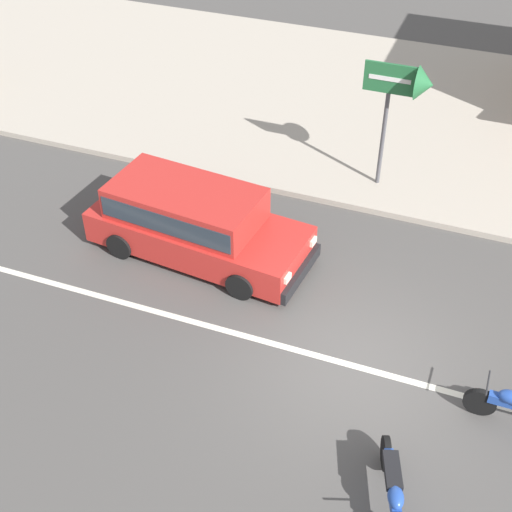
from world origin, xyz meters
name	(u,v)px	position (x,y,z in m)	size (l,w,h in m)	color
ground_plane	(356,366)	(0.00, 0.00, 0.00)	(160.00, 160.00, 0.00)	#4C4947
lane_centre_stripe	(356,366)	(0.00, 0.00, 0.00)	(50.40, 0.14, 0.01)	silver
kerb_strip	(443,120)	(0.00, 9.72, 0.07)	(68.00, 10.00, 0.15)	#ADA393
minivan_red_0	(193,219)	(-4.14, 2.03, 0.85)	(4.94, 2.30, 1.56)	red
motorcycle_1	(392,490)	(1.18, -2.55, 0.43)	(0.86, 1.92, 0.80)	black
arrow_signboard	(415,88)	(-0.43, 5.84, 2.76)	(1.53, 0.76, 3.12)	#4C4C51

